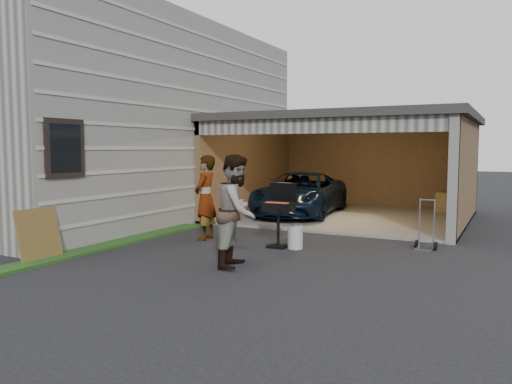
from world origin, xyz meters
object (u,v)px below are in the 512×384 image
bbq_grill (279,210)px  woman (206,198)px  minivan (300,196)px  plywood_panel (39,235)px  man (237,211)px  propane_tank (295,237)px  hand_truck (425,240)px

bbq_grill → woman: bearing=179.0°
minivan → plywood_panel: bearing=-110.2°
woman → man: man is taller
man → propane_tank: bearing=-22.1°
bbq_grill → plywood_panel: bbq_grill is taller
hand_truck → propane_tank: bearing=-147.6°
plywood_panel → man: bearing=21.6°
propane_tank → plywood_panel: bearing=-139.1°
minivan → plywood_panel: 7.81m
man → plywood_panel: size_ratio=1.99×
woman → plywood_panel: size_ratio=1.94×
plywood_panel → minivan: bearing=76.2°
bbq_grill → plywood_panel: 4.49m
minivan → plywood_panel: (-1.86, -7.58, -0.14)m
woman → man: 2.59m
propane_tank → plywood_panel: 4.76m
man → propane_tank: (0.30, 1.81, -0.72)m
woman → propane_tank: (2.13, -0.02, -0.69)m
plywood_panel → hand_truck: hand_truck is taller
bbq_grill → hand_truck: bbq_grill is taller
hand_truck → woman: bearing=-159.3°
bbq_grill → plywood_panel: size_ratio=1.36×
propane_tank → bbq_grill: bearing=-178.1°
minivan → man: size_ratio=2.32×
man → hand_truck: bearing=-54.7°
minivan → hand_truck: minivan is taller
bbq_grill → minivan: bearing=107.1°
man → plywood_panel: 3.57m
hand_truck → minivan: bearing=147.4°
propane_tank → plywood_panel: (-3.59, -3.11, 0.24)m
woman → propane_tank: bearing=81.5°
woman → bbq_grill: woman is taller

